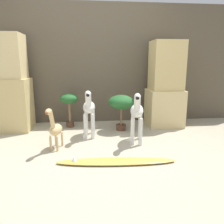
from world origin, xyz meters
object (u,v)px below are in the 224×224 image
(zebra_right, at_px, (137,114))
(zebra_left, at_px, (89,110))
(surfboard, at_px, (116,161))
(potted_palm_back, at_px, (69,101))
(potted_palm_front, at_px, (121,104))
(giraffe_figurine, at_px, (55,128))

(zebra_right, height_order, zebra_left, same)
(surfboard, bearing_deg, zebra_left, 106.98)
(potted_palm_back, bearing_deg, surfboard, -67.32)
(surfboard, bearing_deg, zebra_right, 59.40)
(zebra_left, height_order, surfboard, zebra_left)
(potted_palm_front, height_order, surfboard, potted_palm_front)
(potted_palm_front, xyz_separation_m, potted_palm_back, (-0.89, 0.29, 0.01))
(zebra_right, bearing_deg, giraffe_figurine, -172.90)
(giraffe_figurine, bearing_deg, potted_palm_back, 84.37)
(zebra_right, bearing_deg, zebra_left, 153.88)
(giraffe_figurine, bearing_deg, zebra_left, 46.33)
(zebra_right, relative_size, potted_palm_front, 1.23)
(zebra_left, relative_size, surfboard, 0.54)
(potted_palm_back, distance_m, surfboard, 1.73)
(giraffe_figurine, distance_m, surfboard, 0.94)
(zebra_right, xyz_separation_m, potted_palm_front, (-0.14, 0.61, 0.03))
(potted_palm_front, xyz_separation_m, surfboard, (-0.24, -1.25, -0.44))
(giraffe_figurine, height_order, surfboard, giraffe_figurine)
(potted_palm_front, distance_m, potted_palm_back, 0.93)
(giraffe_figurine, bearing_deg, zebra_right, 7.10)
(zebra_right, bearing_deg, potted_palm_front, 102.48)
(potted_palm_back, bearing_deg, potted_palm_front, -18.01)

